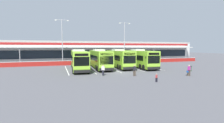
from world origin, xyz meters
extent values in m
plane|color=#4C4C51|center=(0.00, 0.00, 0.00)|extent=(200.00, 200.00, 0.00)
cube|color=silver|center=(0.00, 27.00, 2.75)|extent=(70.00, 10.00, 5.50)
cube|color=#19232D|center=(0.00, 21.98, 2.30)|extent=(66.00, 0.08, 2.20)
cube|color=maroon|center=(0.00, 21.97, 5.15)|extent=(68.00, 0.08, 0.60)
cube|color=beige|center=(0.00, 20.50, 4.20)|extent=(67.00, 3.00, 0.24)
cube|color=gray|center=(0.00, 27.00, 5.75)|extent=(70.00, 10.00, 0.50)
cylinder|color=#999999|center=(-18.60, 19.30, 2.10)|extent=(0.20, 0.20, 4.20)
cylinder|color=#999999|center=(-6.20, 19.30, 2.10)|extent=(0.20, 0.20, 4.20)
cylinder|color=#999999|center=(6.20, 19.30, 2.10)|extent=(0.20, 0.20, 4.20)
cylinder|color=#999999|center=(18.60, 19.30, 2.10)|extent=(0.20, 0.20, 4.20)
cylinder|color=#999999|center=(31.00, 19.30, 2.10)|extent=(0.20, 0.20, 4.20)
cube|color=maroon|center=(0.00, 14.50, 0.50)|extent=(60.00, 0.36, 1.00)
cube|color=#B2B2B2|center=(0.00, 14.50, 1.05)|extent=(60.00, 0.40, 0.10)
cube|color=#8CC633|center=(-6.18, 5.41, 1.91)|extent=(3.24, 12.13, 3.19)
cube|color=olive|center=(-6.18, 5.41, 0.59)|extent=(3.26, 12.15, 0.56)
cube|color=black|center=(-6.15, 5.81, 2.15)|extent=(3.13, 9.73, 0.96)
cube|color=black|center=(-6.52, -0.53, 2.05)|extent=(2.31, 0.23, 1.40)
cube|color=black|center=(-6.52, -0.54, 3.05)|extent=(2.05, 0.20, 0.40)
cube|color=silver|center=(-6.12, 6.41, 3.64)|extent=(2.21, 2.91, 0.28)
cube|color=black|center=(-6.53, -0.64, 0.55)|extent=(2.46, 0.30, 0.44)
cube|color=black|center=(-5.05, -0.26, 2.40)|extent=(0.09, 0.12, 0.36)
cube|color=black|center=(-7.95, -0.09, 2.40)|extent=(0.09, 0.12, 0.36)
cylinder|color=black|center=(-4.72, 9.94, 0.52)|extent=(0.38, 1.06, 1.04)
cylinder|color=black|center=(-7.11, 10.08, 0.52)|extent=(0.38, 1.06, 1.04)
cylinder|color=black|center=(-5.17, 2.15, 0.52)|extent=(0.38, 1.06, 1.04)
cylinder|color=black|center=(-7.56, 2.29, 0.52)|extent=(0.38, 1.06, 1.04)
cylinder|color=black|center=(-5.25, 0.75, 0.52)|extent=(0.38, 1.06, 1.04)
cylinder|color=black|center=(-7.64, 0.89, 0.52)|extent=(0.38, 1.06, 1.04)
cube|color=#8CC633|center=(-1.97, 6.41, 1.91)|extent=(3.24, 12.13, 3.19)
cube|color=olive|center=(-1.97, 6.41, 0.59)|extent=(3.26, 12.15, 0.56)
cube|color=black|center=(-1.94, 6.81, 2.15)|extent=(3.13, 9.73, 0.96)
cube|color=black|center=(-2.31, 0.47, 2.05)|extent=(2.31, 0.23, 1.40)
cube|color=black|center=(-2.31, 0.46, 3.05)|extent=(2.05, 0.20, 0.40)
cube|color=silver|center=(-1.91, 7.41, 3.64)|extent=(2.21, 2.91, 0.28)
cube|color=black|center=(-2.31, 0.36, 0.55)|extent=(2.46, 0.30, 0.44)
cube|color=black|center=(-0.84, 0.74, 2.40)|extent=(0.09, 0.12, 0.36)
cube|color=black|center=(-3.74, 0.91, 2.40)|extent=(0.09, 0.12, 0.36)
cylinder|color=black|center=(-0.51, 10.94, 0.52)|extent=(0.38, 1.06, 1.04)
cylinder|color=black|center=(-2.89, 11.08, 0.52)|extent=(0.38, 1.06, 1.04)
cylinder|color=black|center=(-0.96, 3.15, 0.52)|extent=(0.38, 1.06, 1.04)
cylinder|color=black|center=(-3.34, 3.29, 0.52)|extent=(0.38, 1.06, 1.04)
cylinder|color=black|center=(-1.04, 1.75, 0.52)|extent=(0.38, 1.06, 1.04)
cylinder|color=black|center=(-3.42, 1.89, 0.52)|extent=(0.38, 1.06, 1.04)
cube|color=#8CC633|center=(2.30, 6.72, 1.91)|extent=(3.24, 12.13, 3.19)
cube|color=olive|center=(2.30, 6.72, 0.59)|extent=(3.26, 12.15, 0.56)
cube|color=black|center=(2.32, 7.12, 2.15)|extent=(3.13, 9.73, 0.96)
cube|color=black|center=(1.96, 0.78, 2.05)|extent=(2.31, 0.23, 1.40)
cube|color=black|center=(1.96, 0.77, 3.05)|extent=(2.05, 0.20, 0.40)
cube|color=silver|center=(2.36, 7.72, 3.64)|extent=(2.21, 2.91, 0.28)
cube|color=black|center=(1.95, 0.67, 0.55)|extent=(2.46, 0.30, 0.44)
cube|color=black|center=(3.43, 1.04, 2.40)|extent=(0.09, 0.12, 0.36)
cube|color=black|center=(0.52, 1.21, 2.40)|extent=(0.09, 0.12, 0.36)
cylinder|color=black|center=(3.76, 11.24, 0.52)|extent=(0.38, 1.06, 1.04)
cylinder|color=black|center=(1.37, 11.38, 0.52)|extent=(0.38, 1.06, 1.04)
cylinder|color=black|center=(3.31, 3.46, 0.52)|extent=(0.38, 1.06, 1.04)
cylinder|color=black|center=(0.92, 3.59, 0.52)|extent=(0.38, 1.06, 1.04)
cylinder|color=black|center=(3.23, 2.06, 0.52)|extent=(0.38, 1.06, 1.04)
cylinder|color=black|center=(0.84, 2.20, 0.52)|extent=(0.38, 1.06, 1.04)
cube|color=#8CC633|center=(6.30, 5.38, 1.91)|extent=(3.24, 12.13, 3.19)
cube|color=olive|center=(6.30, 5.38, 0.59)|extent=(3.26, 12.15, 0.56)
cube|color=black|center=(6.33, 5.78, 2.15)|extent=(3.13, 9.73, 0.96)
cube|color=black|center=(5.96, -0.56, 2.05)|extent=(2.31, 0.23, 1.40)
cube|color=black|center=(5.96, -0.57, 3.05)|extent=(2.05, 0.20, 0.40)
cube|color=silver|center=(6.36, 6.38, 3.64)|extent=(2.21, 2.91, 0.28)
cube|color=black|center=(5.95, -0.67, 0.55)|extent=(2.46, 0.30, 0.44)
cube|color=black|center=(7.43, -0.29, 2.40)|extent=(0.09, 0.12, 0.36)
cube|color=black|center=(4.53, -0.13, 2.40)|extent=(0.09, 0.12, 0.36)
cylinder|color=black|center=(7.76, 9.90, 0.52)|extent=(0.38, 1.06, 1.04)
cylinder|color=black|center=(5.38, 10.04, 0.52)|extent=(0.38, 1.06, 1.04)
cylinder|color=black|center=(7.31, 2.12, 0.52)|extent=(0.38, 1.06, 1.04)
cylinder|color=black|center=(4.93, 2.26, 0.52)|extent=(0.38, 1.06, 1.04)
cylinder|color=black|center=(7.23, 0.72, 0.52)|extent=(0.38, 1.06, 1.04)
cylinder|color=black|center=(4.85, 0.86, 0.52)|extent=(0.38, 1.06, 1.04)
cube|color=silver|center=(-8.40, 6.00, 0.00)|extent=(0.14, 13.00, 0.01)
cube|color=silver|center=(-4.20, 6.00, 0.00)|extent=(0.14, 13.00, 0.01)
cube|color=silver|center=(0.00, 6.00, 0.00)|extent=(0.14, 13.00, 0.01)
cube|color=silver|center=(4.20, 6.00, 0.00)|extent=(0.14, 13.00, 0.01)
cube|color=silver|center=(8.40, 6.00, 0.00)|extent=(0.14, 13.00, 0.01)
cube|color=#4C4238|center=(8.16, -6.28, 0.42)|extent=(0.16, 0.20, 0.84)
cube|color=#4C4238|center=(8.33, -6.38, 0.42)|extent=(0.16, 0.20, 0.84)
cube|color=#A32D89|center=(8.24, -6.33, 1.12)|extent=(0.37, 0.27, 0.56)
cube|color=#A32D89|center=(8.03, -6.36, 1.09)|extent=(0.10, 0.11, 0.54)
cube|color=#A32D89|center=(8.46, -6.30, 1.09)|extent=(0.10, 0.11, 0.54)
sphere|color=#DBB293|center=(8.24, -6.33, 1.51)|extent=(0.22, 0.22, 0.22)
cube|color=#194C9E|center=(7.95, -6.35, 0.63)|extent=(0.16, 0.29, 0.22)
cylinder|color=#194C9E|center=(7.95, -6.35, 0.81)|extent=(0.02, 0.02, 0.16)
cube|color=#4C4238|center=(0.53, -3.89, 0.42)|extent=(0.14, 0.18, 0.84)
cube|color=#4C4238|center=(0.69, -4.01, 0.42)|extent=(0.14, 0.18, 0.84)
cube|color=black|center=(0.61, -3.95, 1.12)|extent=(0.34, 0.22, 0.56)
cube|color=black|center=(0.39, -3.95, 1.09)|extent=(0.09, 0.10, 0.54)
cube|color=black|center=(0.83, -3.95, 1.09)|extent=(0.09, 0.10, 0.54)
sphere|color=tan|center=(0.61, -3.95, 1.51)|extent=(0.22, 0.22, 0.22)
cube|color=black|center=(1.20, -8.59, 0.26)|extent=(0.12, 0.14, 0.52)
cube|color=black|center=(1.32, -8.62, 0.26)|extent=(0.12, 0.14, 0.52)
cube|color=#B23838|center=(1.26, -8.61, 0.69)|extent=(0.25, 0.21, 0.35)
cube|color=#B23838|center=(1.13, -8.66, 0.68)|extent=(0.08, 0.08, 0.33)
cube|color=#B23838|center=(1.38, -8.56, 0.68)|extent=(0.08, 0.08, 0.33)
sphere|color=tan|center=(1.26, -8.61, 0.94)|extent=(0.14, 0.14, 0.14)
cube|color=black|center=(-3.66, -2.11, 0.42)|extent=(0.23, 0.23, 0.84)
cube|color=black|center=(-3.63, -2.30, 0.42)|extent=(0.23, 0.23, 0.84)
cube|color=silver|center=(-3.64, -2.20, 1.12)|extent=(0.40, 0.39, 0.56)
cube|color=silver|center=(-3.80, -2.05, 1.09)|extent=(0.13, 0.13, 0.54)
cube|color=silver|center=(-3.48, -2.36, 1.09)|extent=(0.13, 0.13, 0.54)
sphere|color=tan|center=(-3.64, -2.20, 1.51)|extent=(0.22, 0.22, 0.22)
cylinder|color=#9E9EA3|center=(-8.75, 17.18, 5.50)|extent=(0.20, 0.20, 11.00)
cylinder|color=#9E9EA3|center=(-8.75, 17.18, 10.85)|extent=(2.80, 0.10, 0.10)
cube|color=silver|center=(-10.15, 17.18, 10.75)|extent=(0.44, 0.28, 0.20)
cube|color=silver|center=(-7.35, 17.18, 10.75)|extent=(0.44, 0.28, 0.20)
cylinder|color=#9E9EA3|center=(7.72, 17.01, 5.50)|extent=(0.20, 0.20, 11.00)
cylinder|color=#9E9EA3|center=(7.72, 17.01, 10.85)|extent=(2.80, 0.10, 0.10)
cube|color=silver|center=(6.32, 17.01, 10.75)|extent=(0.44, 0.28, 0.20)
cube|color=silver|center=(9.12, 17.01, 10.75)|extent=(0.44, 0.28, 0.20)
cylinder|color=#2D5133|center=(12.13, -2.44, 0.42)|extent=(0.52, 0.52, 0.85)
cylinder|color=black|center=(12.13, -2.44, 0.89)|extent=(0.54, 0.54, 0.08)
camera|label=1|loc=(-9.99, -25.57, 4.14)|focal=26.56mm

